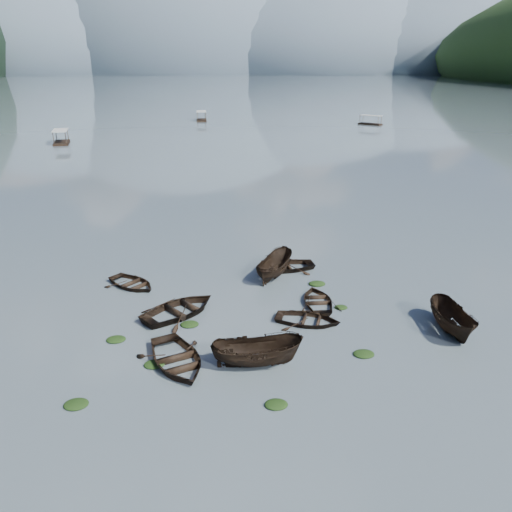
{
  "coord_description": "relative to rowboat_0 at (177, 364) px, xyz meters",
  "views": [
    {
      "loc": [
        -2.44,
        -20.57,
        14.64
      ],
      "look_at": [
        0.0,
        12.0,
        2.0
      ],
      "focal_mm": 35.0,
      "sensor_mm": 36.0,
      "label": 1
    }
  ],
  "objects": [
    {
      "name": "rowboat_3",
      "position": [
        8.68,
        6.48,
        0.0
      ],
      "size": [
        2.76,
        3.85,
        0.79
      ],
      "primitive_type": "imported",
      "rotation": [
        0.0,
        0.0,
        3.15
      ],
      "color": "black",
      "rests_on": "ground"
    },
    {
      "name": "pontoon_centre",
      "position": [
        -1.88,
        118.31,
        0.0
      ],
      "size": [
        2.89,
        6.51,
        2.46
      ],
      "primitive_type": null,
      "rotation": [
        0.0,
        0.0,
        0.03
      ],
      "color": "black",
      "rests_on": "ground"
    },
    {
      "name": "rowboat_8",
      "position": [
        6.29,
        11.12,
        0.0
      ],
      "size": [
        3.86,
        5.02,
        1.83
      ],
      "primitive_type": "imported",
      "rotation": [
        0.0,
        0.0,
        2.64
      ],
      "color": "black",
      "rests_on": "ground"
    },
    {
      "name": "ground_plane",
      "position": [
        4.9,
        -1.85,
        0.0
      ],
      "size": [
        2400.0,
        2400.0,
        0.0
      ],
      "primitive_type": "plane",
      "color": "#4B575E"
    },
    {
      "name": "weed_clump_2",
      "position": [
        4.79,
        -3.72,
        0.0
      ],
      "size": [
        1.08,
        0.86,
        0.23
      ],
      "primitive_type": "ellipsoid",
      "color": "black",
      "rests_on": "ground"
    },
    {
      "name": "rowboat_4",
      "position": [
        7.56,
        3.89,
        0.0
      ],
      "size": [
        4.63,
        3.93,
        0.82
      ],
      "primitive_type": "imported",
      "rotation": [
        0.0,
        0.0,
        1.25
      ],
      "color": "black",
      "rests_on": "ground"
    },
    {
      "name": "weed_clump_1",
      "position": [
        -1.16,
        -0.01,
        0.0
      ],
      "size": [
        1.1,
        0.88,
        0.24
      ],
      "primitive_type": "ellipsoid",
      "color": "black",
      "rests_on": "ground"
    },
    {
      "name": "weed_clump_3",
      "position": [
        10.03,
        5.7,
        0.0
      ],
      "size": [
        0.85,
        0.72,
        0.19
      ],
      "primitive_type": "ellipsoid",
      "color": "black",
      "rests_on": "ground"
    },
    {
      "name": "haze_mtn_d",
      "position": [
        324.9,
        898.15,
        0.0
      ],
      "size": [
        520.0,
        520.0,
        220.0
      ],
      "primitive_type": "ellipsoid",
      "color": "#475666",
      "rests_on": "ground"
    },
    {
      "name": "weed_clump_6",
      "position": [
        0.46,
        4.15,
        0.0
      ],
      "size": [
        1.1,
        0.92,
        0.23
      ],
      "primitive_type": "ellipsoid",
      "color": "black",
      "rests_on": "ground"
    },
    {
      "name": "rowboat_5",
      "position": [
        15.77,
        2.29,
        0.0
      ],
      "size": [
        1.83,
        4.68,
        1.8
      ],
      "primitive_type": "imported",
      "rotation": [
        0.0,
        0.0,
        -0.02
      ],
      "color": "black",
      "rests_on": "ground"
    },
    {
      "name": "rowboat_7",
      "position": [
        7.24,
        12.39,
        0.0
      ],
      "size": [
        4.91,
        3.8,
        0.94
      ],
      "primitive_type": "imported",
      "rotation": [
        0.0,
        0.0,
        4.85
      ],
      "color": "black",
      "rests_on": "ground"
    },
    {
      "name": "pontoon_left",
      "position": [
        -28.0,
        78.75,
        0.0
      ],
      "size": [
        3.98,
        6.99,
        2.52
      ],
      "primitive_type": null,
      "rotation": [
        0.0,
        0.0,
        0.2
      ],
      "color": "black",
      "rests_on": "ground"
    },
    {
      "name": "haze_mtn_a",
      "position": [
        -255.1,
        898.15,
        0.0
      ],
      "size": [
        520.0,
        520.0,
        280.0
      ],
      "primitive_type": "ellipsoid",
      "color": "#475666",
      "rests_on": "ground"
    },
    {
      "name": "rowboat_1",
      "position": [
        -0.21,
        5.64,
        0.0
      ],
      "size": [
        6.23,
        6.03,
        1.05
      ],
      "primitive_type": "imported",
      "rotation": [
        0.0,
        0.0,
        2.26
      ],
      "color": "black",
      "rests_on": "ground"
    },
    {
      "name": "rowboat_0",
      "position": [
        0.0,
        0.0,
        0.0
      ],
      "size": [
        5.15,
        5.9,
        1.02
      ],
      "primitive_type": "imported",
      "rotation": [
        0.0,
        0.0,
        0.4
      ],
      "color": "black",
      "rests_on": "ground"
    },
    {
      "name": "weed_clump_4",
      "position": [
        9.97,
        0.16,
        0.0
      ],
      "size": [
        1.15,
        0.91,
        0.24
      ],
      "primitive_type": "ellipsoid",
      "color": "black",
      "rests_on": "ground"
    },
    {
      "name": "weed_clump_5",
      "position": [
        -3.61,
        2.7,
        0.0
      ],
      "size": [
        1.1,
        0.89,
        0.23
      ],
      "primitive_type": "ellipsoid",
      "color": "black",
      "rests_on": "ground"
    },
    {
      "name": "haze_mtn_c",
      "position": [
        144.9,
        898.15,
        0.0
      ],
      "size": [
        520.0,
        520.0,
        260.0
      ],
      "primitive_type": "ellipsoid",
      "color": "#475666",
      "rests_on": "ground"
    },
    {
      "name": "weed_clump_7",
      "position": [
        9.18,
        9.38,
        0.0
      ],
      "size": [
        1.19,
        0.95,
        0.26
      ],
      "primitive_type": "ellipsoid",
      "color": "black",
      "rests_on": "ground"
    },
    {
      "name": "rowboat_6",
      "position": [
        -3.84,
        10.08,
        0.0
      ],
      "size": [
        4.92,
        4.84,
        0.83
      ],
      "primitive_type": "imported",
      "rotation": [
        0.0,
        0.0,
        0.83
      ],
      "color": "black",
      "rests_on": "ground"
    },
    {
      "name": "weed_clump_0",
      "position": [
        -4.36,
        -3.03,
        0.0
      ],
      "size": [
        1.14,
        0.93,
        0.25
      ],
      "primitive_type": "ellipsoid",
      "color": "black",
      "rests_on": "ground"
    },
    {
      "name": "pontoon_right",
      "position": [
        41.37,
        105.98,
        0.0
      ],
      "size": [
        5.94,
        5.6,
        2.21
      ],
      "primitive_type": null,
      "rotation": [
        0.0,
        0.0,
        0.86
      ],
      "color": "black",
      "rests_on": "ground"
    },
    {
      "name": "haze_mtn_b",
      "position": [
        -55.1,
        898.15,
        0.0
      ],
      "size": [
        520.0,
        520.0,
        340.0
      ],
      "primitive_type": "ellipsoid",
      "color": "#475666",
      "rests_on": "ground"
    },
    {
      "name": "rowboat_2",
      "position": [
        4.16,
        -0.38,
        0.0
      ],
      "size": [
        4.8,
        1.89,
        1.84
      ],
      "primitive_type": "imported",
      "rotation": [
        0.0,
        0.0,
        1.59
      ],
      "color": "black",
      "rests_on": "ground"
    }
  ]
}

